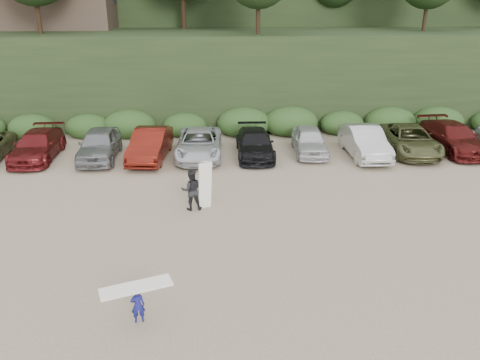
{
  "coord_description": "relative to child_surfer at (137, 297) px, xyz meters",
  "views": [
    {
      "loc": [
        -0.29,
        -14.68,
        8.2
      ],
      "look_at": [
        0.59,
        3.0,
        1.3
      ],
      "focal_mm": 35.0,
      "sensor_mm": 36.0,
      "label": 1
    }
  ],
  "objects": [
    {
      "name": "ground",
      "position": [
        2.51,
        4.11,
        -0.77
      ],
      "size": [
        120.0,
        120.0,
        0.0
      ],
      "primitive_type": "plane",
      "color": "tan",
      "rests_on": "ground"
    },
    {
      "name": "parked_cars",
      "position": [
        3.35,
        14.19,
        -0.0
      ],
      "size": [
        39.86,
        6.0,
        1.65
      ],
      "color": "#9E9FA3",
      "rests_on": "ground"
    },
    {
      "name": "child_surfer",
      "position": [
        0.0,
        0.0,
        0.0
      ],
      "size": [
        1.95,
        1.14,
        1.13
      ],
      "color": "navy",
      "rests_on": "ground"
    },
    {
      "name": "adult_surfer",
      "position": [
        1.16,
        7.21,
        0.11
      ],
      "size": [
        1.33,
        0.75,
        2.04
      ],
      "color": "black",
      "rests_on": "ground"
    }
  ]
}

